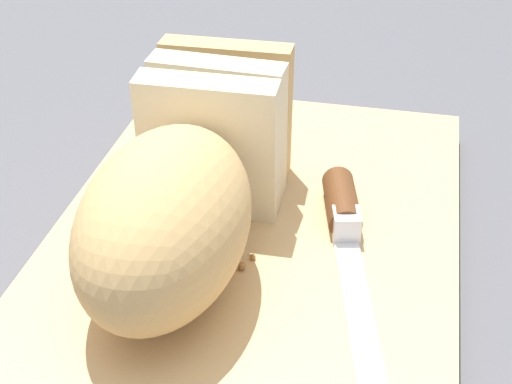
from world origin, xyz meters
name	(u,v)px	position (x,y,z in m)	size (l,w,h in m)	color
ground_plane	(256,254)	(0.00, 0.00, 0.00)	(3.00, 3.00, 0.00)	#4C4C51
cutting_board	(256,241)	(0.00, 0.00, 0.01)	(0.41, 0.28, 0.02)	tan
bread_loaf	(183,192)	(-0.04, 0.04, 0.08)	(0.25, 0.11, 0.11)	tan
bread_knife	(346,229)	(0.00, -0.06, 0.03)	(0.25, 0.07, 0.02)	silver
crumb_near_knife	(204,225)	(-0.01, 0.04, 0.03)	(0.00, 0.00, 0.00)	#996633
crumb_near_loaf	(248,267)	(-0.05, 0.00, 0.03)	(0.01, 0.01, 0.01)	#996633
crumb_stray_left	(164,206)	(0.01, 0.07, 0.03)	(0.01, 0.01, 0.01)	#996633
crumb_stray_right	(253,257)	(-0.04, -0.01, 0.03)	(0.00, 0.00, 0.00)	#996633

